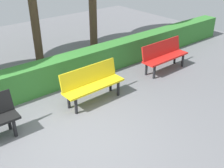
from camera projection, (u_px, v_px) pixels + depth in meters
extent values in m
plane|color=slate|center=(72.00, 138.00, 5.40)|extent=(17.42, 17.42, 0.00)
cube|color=red|center=(166.00, 58.00, 7.98)|extent=(1.60, 0.44, 0.05)
cube|color=red|center=(161.00, 48.00, 8.00)|extent=(1.59, 0.14, 0.42)
cylinder|color=black|center=(183.00, 60.00, 8.35)|extent=(0.07, 0.07, 0.39)
cylinder|color=black|center=(175.00, 58.00, 8.55)|extent=(0.07, 0.07, 0.39)
cylinder|color=black|center=(154.00, 72.00, 7.61)|extent=(0.07, 0.07, 0.39)
cylinder|color=black|center=(146.00, 69.00, 7.82)|extent=(0.07, 0.07, 0.39)
cube|color=yellow|center=(94.00, 86.00, 6.42)|extent=(1.56, 0.45, 0.05)
cube|color=yellow|center=(89.00, 74.00, 6.44)|extent=(1.55, 0.14, 0.42)
cylinder|color=black|center=(118.00, 88.00, 6.78)|extent=(0.07, 0.07, 0.39)
cylinder|color=black|center=(110.00, 84.00, 6.98)|extent=(0.07, 0.07, 0.39)
cylinder|color=black|center=(76.00, 106.00, 6.06)|extent=(0.07, 0.07, 0.39)
cylinder|color=black|center=(69.00, 101.00, 6.27)|extent=(0.07, 0.07, 0.39)
cylinder|color=black|center=(15.00, 128.00, 5.35)|extent=(0.07, 0.07, 0.39)
cylinder|color=black|center=(9.00, 121.00, 5.56)|extent=(0.07, 0.07, 0.39)
cube|color=#387F33|center=(65.00, 70.00, 7.30)|extent=(13.42, 0.51, 0.76)
cylinder|color=brown|center=(93.00, 6.00, 9.30)|extent=(0.27, 0.27, 2.95)
cylinder|color=brown|center=(34.00, 12.00, 8.19)|extent=(0.26, 0.26, 3.06)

